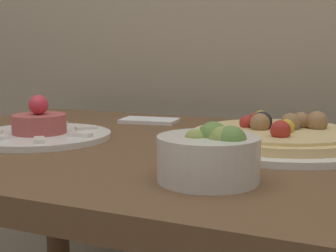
# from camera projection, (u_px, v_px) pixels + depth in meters

# --- Properties ---
(dining_table) EXTENTS (1.13, 0.67, 0.73)m
(dining_table) POSITION_uv_depth(u_px,v_px,m) (198.00, 216.00, 0.77)
(dining_table) COLOR brown
(dining_table) RESTS_ON ground_plane
(pizza_plate) EXTENTS (0.33, 0.33, 0.06)m
(pizza_plate) POSITION_uv_depth(u_px,v_px,m) (279.00, 137.00, 0.76)
(pizza_plate) COLOR white
(pizza_plate) RESTS_ON dining_table
(tartare_plate) EXTENTS (0.25, 0.25, 0.08)m
(tartare_plate) POSITION_uv_depth(u_px,v_px,m) (40.00, 131.00, 0.82)
(tartare_plate) COLOR white
(tartare_plate) RESTS_ON dining_table
(small_bowl) EXTENTS (0.12, 0.12, 0.07)m
(small_bowl) POSITION_uv_depth(u_px,v_px,m) (210.00, 155.00, 0.54)
(small_bowl) COLOR silver
(small_bowl) RESTS_ON dining_table
(napkin) EXTENTS (0.13, 0.09, 0.01)m
(napkin) POSITION_uv_depth(u_px,v_px,m) (149.00, 121.00, 1.02)
(napkin) COLOR white
(napkin) RESTS_ON dining_table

